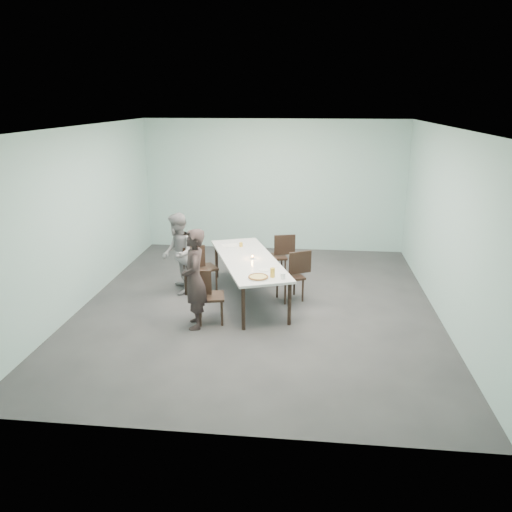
# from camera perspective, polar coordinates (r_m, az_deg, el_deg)

# --- Properties ---
(ground) EXTENTS (7.00, 7.00, 0.00)m
(ground) POSITION_cam_1_polar(r_m,az_deg,el_deg) (8.68, 0.23, -5.68)
(ground) COLOR #333335
(ground) RESTS_ON ground
(room_shell) EXTENTS (6.02, 7.02, 3.01)m
(room_shell) POSITION_cam_1_polar(r_m,az_deg,el_deg) (8.09, 0.24, 7.61)
(room_shell) COLOR #A2CBC7
(room_shell) RESTS_ON ground
(table) EXTENTS (1.74, 2.75, 0.75)m
(table) POSITION_cam_1_polar(r_m,az_deg,el_deg) (8.74, -0.85, -0.64)
(table) COLOR white
(table) RESTS_ON ground
(chair_near_left) EXTENTS (0.64, 0.50, 0.87)m
(chair_near_left) POSITION_cam_1_polar(r_m,az_deg,el_deg) (7.92, -5.80, -4.17)
(chair_near_left) COLOR black
(chair_near_left) RESTS_ON ground
(chair_far_left) EXTENTS (0.64, 0.58, 0.87)m
(chair_far_left) POSITION_cam_1_polar(r_m,az_deg,el_deg) (9.23, -6.42, -1.01)
(chair_far_left) COLOR black
(chair_far_left) RESTS_ON ground
(chair_near_right) EXTENTS (0.65, 0.57, 0.87)m
(chair_near_right) POSITION_cam_1_polar(r_m,az_deg,el_deg) (8.81, 4.40, -1.86)
(chair_near_right) COLOR black
(chair_near_right) RESTS_ON ground
(chair_far_right) EXTENTS (0.65, 0.51, 0.87)m
(chair_far_right) POSITION_cam_1_polar(r_m,az_deg,el_deg) (9.88, 2.66, 0.33)
(chair_far_right) COLOR black
(chair_far_right) RESTS_ON ground
(diner_near) EXTENTS (0.50, 0.64, 1.57)m
(diner_near) POSITION_cam_1_polar(r_m,az_deg,el_deg) (7.69, -7.07, -2.63)
(diner_near) COLOR black
(diner_near) RESTS_ON ground
(diner_far) EXTENTS (0.75, 0.85, 1.48)m
(diner_far) POSITION_cam_1_polar(r_m,az_deg,el_deg) (9.14, -8.91, 0.27)
(diner_far) COLOR gray
(diner_far) RESTS_ON ground
(pizza) EXTENTS (0.34, 0.34, 0.04)m
(pizza) POSITION_cam_1_polar(r_m,az_deg,el_deg) (7.77, 0.26, -2.43)
(pizza) COLOR white
(pizza) RESTS_ON table
(side_plate) EXTENTS (0.18, 0.18, 0.01)m
(side_plate) POSITION_cam_1_polar(r_m,az_deg,el_deg) (8.14, 0.89, -1.57)
(side_plate) COLOR white
(side_plate) RESTS_ON table
(beer_glass) EXTENTS (0.08, 0.08, 0.15)m
(beer_glass) POSITION_cam_1_polar(r_m,az_deg,el_deg) (7.80, 1.90, -1.91)
(beer_glass) COLOR gold
(beer_glass) RESTS_ON table
(water_tumbler) EXTENTS (0.08, 0.08, 0.09)m
(water_tumbler) POSITION_cam_1_polar(r_m,az_deg,el_deg) (7.75, 3.09, -2.28)
(water_tumbler) COLOR silver
(water_tumbler) RESTS_ON table
(tealight) EXTENTS (0.06, 0.06, 0.05)m
(tealight) POSITION_cam_1_polar(r_m,az_deg,el_deg) (8.70, -0.45, -0.19)
(tealight) COLOR silver
(tealight) RESTS_ON table
(amber_tumbler) EXTENTS (0.07, 0.07, 0.08)m
(amber_tumbler) POSITION_cam_1_polar(r_m,az_deg,el_deg) (9.42, -1.73, 1.32)
(amber_tumbler) COLOR gold
(amber_tumbler) RESTS_ON table
(menu) EXTENTS (0.36, 0.31, 0.01)m
(menu) POSITION_cam_1_polar(r_m,az_deg,el_deg) (9.51, -2.99, 1.22)
(menu) COLOR silver
(menu) RESTS_ON table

